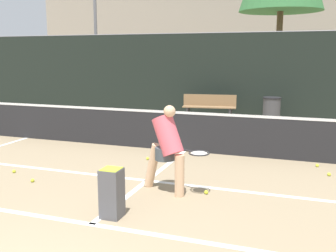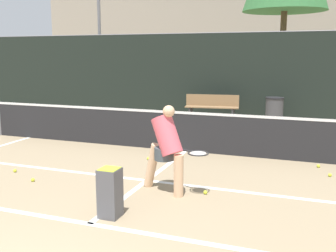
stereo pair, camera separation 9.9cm
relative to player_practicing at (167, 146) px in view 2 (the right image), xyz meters
name	(u,v)px [view 2 (the right image)]	position (x,y,z in m)	size (l,w,h in m)	color
court_baseline_near	(89,224)	(-0.55, -1.54, -0.78)	(11.00, 0.10, 0.01)	white
court_service_line	(147,180)	(-0.55, 0.44, -0.78)	(8.25, 0.10, 0.01)	white
court_center_mark	(151,178)	(-0.55, 0.61, -0.78)	(0.10, 4.30, 0.01)	white
net	(186,130)	(-0.55, 2.76, -0.27)	(11.09, 0.09, 1.07)	slate
fence_back	(232,75)	(-0.55, 8.30, 0.73)	(24.00, 0.06, 3.03)	black
player_practicing	(167,146)	(0.00, 0.00, 0.00)	(1.26, 0.52, 1.47)	#DBAD84
tennis_ball_scattered_0	(15,171)	(-3.16, 0.03, -0.75)	(0.07, 0.07, 0.07)	#D1E033
tennis_ball_scattered_2	(318,166)	(2.39, 2.40, -0.75)	(0.07, 0.07, 0.07)	#D1E033
tennis_ball_scattered_5	(148,158)	(-1.07, 1.75, -0.75)	(0.07, 0.07, 0.07)	#D1E033
tennis_ball_scattered_6	(330,175)	(2.59, 1.83, -0.75)	(0.07, 0.07, 0.07)	#D1E033
tennis_ball_scattered_8	(205,192)	(0.64, 0.12, -0.75)	(0.07, 0.07, 0.07)	#D1E033
tennis_ball_scattered_9	(33,180)	(-2.46, -0.32, -0.75)	(0.07, 0.07, 0.07)	#D1E033
ball_hopper	(110,192)	(-0.39, -1.22, -0.41)	(0.28, 0.28, 0.71)	#4C4C51
courtside_bench	(212,106)	(-1.07, 7.48, -0.31)	(1.89, 0.63, 0.86)	olive
trash_bin	(274,110)	(1.05, 7.45, -0.35)	(0.60, 0.60, 0.86)	#3F3F42
parked_car	(298,92)	(1.61, 12.61, -0.20)	(1.66, 4.30, 1.38)	silver
building_far	(275,37)	(-0.55, 23.69, 2.64)	(36.00, 2.40, 6.84)	gray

